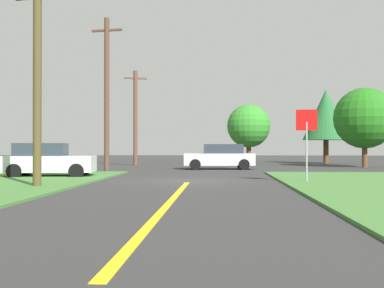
{
  "coord_description": "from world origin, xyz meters",
  "views": [
    {
      "loc": [
        1.28,
        -19.87,
        1.45
      ],
      "look_at": [
        -0.13,
        4.65,
        1.59
      ],
      "focal_mm": 43.97,
      "sensor_mm": 36.0,
      "label": 1
    }
  ],
  "objects_px": {
    "utility_pole_mid": "(107,93)",
    "oak_tree_right": "(365,118)",
    "car_approaching_junction": "(220,157)",
    "oak_tree_left": "(326,115)",
    "pine_tree_center": "(249,126)",
    "utility_pole_far": "(135,117)",
    "stop_sign": "(307,130)",
    "utility_pole_near": "(37,80)",
    "parked_car_near_building": "(48,160)"
  },
  "relations": [
    {
      "from": "stop_sign",
      "to": "pine_tree_center",
      "type": "relative_size",
      "value": 0.57
    },
    {
      "from": "utility_pole_near",
      "to": "utility_pole_mid",
      "type": "distance_m",
      "value": 10.09
    },
    {
      "from": "utility_pole_far",
      "to": "oak_tree_left",
      "type": "height_order",
      "value": "utility_pole_far"
    },
    {
      "from": "car_approaching_junction",
      "to": "oak_tree_left",
      "type": "height_order",
      "value": "oak_tree_left"
    },
    {
      "from": "stop_sign",
      "to": "parked_car_near_building",
      "type": "relative_size",
      "value": 0.69
    },
    {
      "from": "oak_tree_left",
      "to": "parked_car_near_building",
      "type": "bearing_deg",
      "value": -131.96
    },
    {
      "from": "stop_sign",
      "to": "car_approaching_junction",
      "type": "height_order",
      "value": "stop_sign"
    },
    {
      "from": "parked_car_near_building",
      "to": "car_approaching_junction",
      "type": "bearing_deg",
      "value": 40.37
    },
    {
      "from": "stop_sign",
      "to": "parked_car_near_building",
      "type": "distance_m",
      "value": 11.98
    },
    {
      "from": "stop_sign",
      "to": "utility_pole_near",
      "type": "bearing_deg",
      "value": 19.9
    },
    {
      "from": "car_approaching_junction",
      "to": "oak_tree_right",
      "type": "xyz_separation_m",
      "value": [
        10.2,
        3.43,
        2.66
      ]
    },
    {
      "from": "parked_car_near_building",
      "to": "pine_tree_center",
      "type": "relative_size",
      "value": 0.82
    },
    {
      "from": "parked_car_near_building",
      "to": "oak_tree_right",
      "type": "distance_m",
      "value": 22.07
    },
    {
      "from": "pine_tree_center",
      "to": "utility_pole_near",
      "type": "bearing_deg",
      "value": -109.43
    },
    {
      "from": "utility_pole_near",
      "to": "utility_pole_far",
      "type": "bearing_deg",
      "value": 90.35
    },
    {
      "from": "utility_pole_mid",
      "to": "car_approaching_junction",
      "type": "bearing_deg",
      "value": 32.34
    },
    {
      "from": "parked_car_near_building",
      "to": "car_approaching_junction",
      "type": "distance_m",
      "value": 11.81
    },
    {
      "from": "utility_pole_near",
      "to": "utility_pole_mid",
      "type": "height_order",
      "value": "utility_pole_mid"
    },
    {
      "from": "pine_tree_center",
      "to": "oak_tree_right",
      "type": "xyz_separation_m",
      "value": [
        7.63,
        -8.04,
        0.19
      ]
    },
    {
      "from": "parked_car_near_building",
      "to": "utility_pole_near",
      "type": "bearing_deg",
      "value": -79.16
    },
    {
      "from": "stop_sign",
      "to": "oak_tree_left",
      "type": "relative_size",
      "value": 0.46
    },
    {
      "from": "utility_pole_mid",
      "to": "oak_tree_left",
      "type": "distance_m",
      "value": 21.41
    },
    {
      "from": "utility_pole_far",
      "to": "utility_pole_mid",
      "type": "bearing_deg",
      "value": -89.06
    },
    {
      "from": "utility_pole_mid",
      "to": "pine_tree_center",
      "type": "height_order",
      "value": "utility_pole_mid"
    },
    {
      "from": "utility_pole_mid",
      "to": "pine_tree_center",
      "type": "relative_size",
      "value": 1.68
    },
    {
      "from": "utility_pole_near",
      "to": "pine_tree_center",
      "type": "distance_m",
      "value": 27.14
    },
    {
      "from": "stop_sign",
      "to": "utility_pole_far",
      "type": "distance_m",
      "value": 20.04
    },
    {
      "from": "oak_tree_left",
      "to": "stop_sign",
      "type": "bearing_deg",
      "value": -104.53
    },
    {
      "from": "utility_pole_near",
      "to": "utility_pole_far",
      "type": "xyz_separation_m",
      "value": [
        -0.12,
        20.13,
        0.01
      ]
    },
    {
      "from": "utility_pole_far",
      "to": "oak_tree_left",
      "type": "bearing_deg",
      "value": 16.52
    },
    {
      "from": "utility_pole_near",
      "to": "parked_car_near_building",
      "type": "bearing_deg",
      "value": 106.87
    },
    {
      "from": "oak_tree_right",
      "to": "parked_car_near_building",
      "type": "bearing_deg",
      "value": -146.85
    },
    {
      "from": "stop_sign",
      "to": "utility_pole_near",
      "type": "distance_m",
      "value": 10.44
    },
    {
      "from": "oak_tree_left",
      "to": "pine_tree_center",
      "type": "bearing_deg",
      "value": 173.04
    },
    {
      "from": "stop_sign",
      "to": "pine_tree_center",
      "type": "bearing_deg",
      "value": -83.98
    },
    {
      "from": "parked_car_near_building",
      "to": "oak_tree_left",
      "type": "relative_size",
      "value": 0.67
    },
    {
      "from": "parked_car_near_building",
      "to": "oak_tree_left",
      "type": "xyz_separation_m",
      "value": [
        17.28,
        19.21,
        3.4
      ]
    },
    {
      "from": "stop_sign",
      "to": "utility_pole_far",
      "type": "relative_size",
      "value": 0.4
    },
    {
      "from": "utility_pole_near",
      "to": "utility_pole_mid",
      "type": "bearing_deg",
      "value": 89.75
    },
    {
      "from": "parked_car_near_building",
      "to": "pine_tree_center",
      "type": "bearing_deg",
      "value": 55.81
    },
    {
      "from": "oak_tree_left",
      "to": "pine_tree_center",
      "type": "relative_size",
      "value": 1.23
    },
    {
      "from": "car_approaching_junction",
      "to": "utility_pole_near",
      "type": "distance_m",
      "value": 15.81
    },
    {
      "from": "pine_tree_center",
      "to": "oak_tree_right",
      "type": "height_order",
      "value": "oak_tree_right"
    },
    {
      "from": "pine_tree_center",
      "to": "utility_pole_mid",
      "type": "bearing_deg",
      "value": -120.05
    },
    {
      "from": "car_approaching_junction",
      "to": "oak_tree_left",
      "type": "relative_size",
      "value": 0.72
    },
    {
      "from": "utility_pole_mid",
      "to": "oak_tree_right",
      "type": "distance_m",
      "value": 18.25
    },
    {
      "from": "pine_tree_center",
      "to": "utility_pole_far",
      "type": "bearing_deg",
      "value": -149.16
    },
    {
      "from": "utility_pole_mid",
      "to": "stop_sign",
      "type": "bearing_deg",
      "value": -36.17
    },
    {
      "from": "stop_sign",
      "to": "utility_pole_mid",
      "type": "distance_m",
      "value": 12.45
    },
    {
      "from": "parked_car_near_building",
      "to": "car_approaching_junction",
      "type": "height_order",
      "value": "same"
    }
  ]
}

